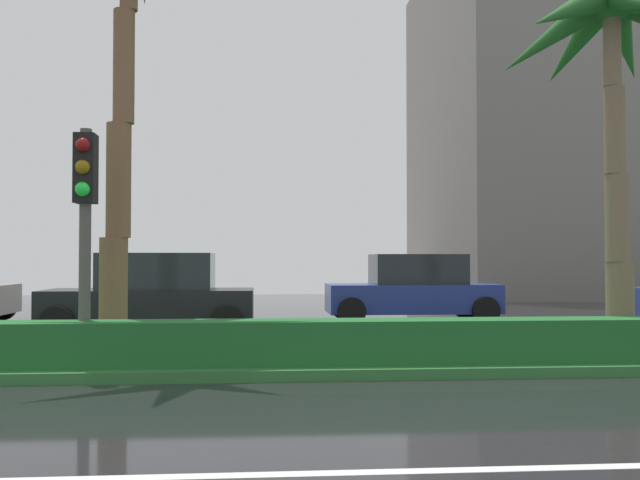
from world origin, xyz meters
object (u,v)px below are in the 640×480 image
Objects in this scene: palm_tree_centre at (614,41)px; car_in_traffic_second at (153,296)px; car_in_traffic_third at (413,289)px; traffic_signal_median_right at (85,202)px.

palm_tree_centre is 9.96m from car_in_traffic_second.
palm_tree_centre reaches higher than car_in_traffic_second.
palm_tree_centre is at bearing 103.23° from car_in_traffic_third.
car_in_traffic_second is (-7.85, 4.43, -4.23)m from palm_tree_centre.
palm_tree_centre is 8.48m from traffic_signal_median_right.
palm_tree_centre is at bearing 6.11° from traffic_signal_median_right.
palm_tree_centre reaches higher than car_in_traffic_third.
car_in_traffic_second is at bearing 24.74° from car_in_traffic_third.
car_in_traffic_second is (0.14, 5.29, -1.55)m from traffic_signal_median_right.
palm_tree_centre is 1.90× the size of traffic_signal_median_right.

